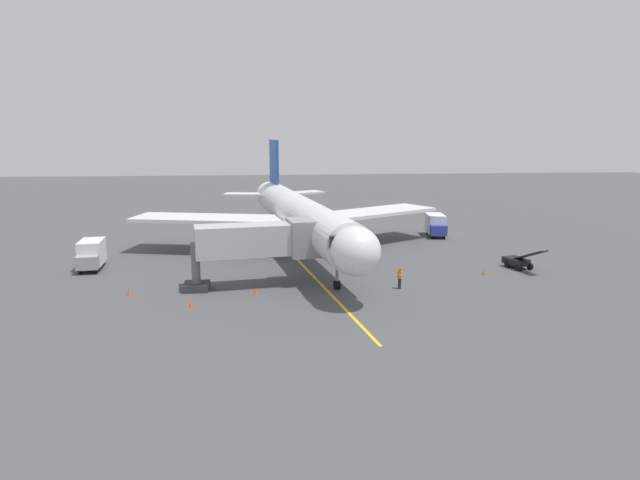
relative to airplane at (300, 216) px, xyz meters
name	(u,v)px	position (x,y,z in m)	size (l,w,h in m)	color
ground_plane	(320,256)	(-1.95, 1.21, -4.00)	(220.00, 220.00, 0.00)	#4C4C4F
apron_lead_in_line	(305,268)	(-0.04, 6.28, -4.00)	(0.24, 40.00, 0.01)	yellow
airplane	(300,216)	(0.00, 0.00, 0.00)	(34.41, 40.27, 11.50)	white
jet_bridge	(265,241)	(3.62, 11.96, -0.24)	(11.52, 4.42, 5.40)	#B7B7BC
ground_crew_marshaller	(400,278)	(-7.11, 14.06, -3.12)	(0.44, 0.47, 1.71)	#23232D
box_truck_near_nose	(91,254)	(19.65, 4.67, -2.62)	(2.39, 4.77, 2.62)	#9E9EA3
box_truck_portside	(436,225)	(-17.06, -8.20, -2.62)	(2.45, 4.79, 2.62)	#2D3899
belt_loader_starboard_side	(518,261)	(-19.74, 8.48, -3.29)	(2.40, 4.73, 2.32)	black
baggage_cart_rear_apron	(285,230)	(1.12, -10.74, -3.35)	(2.02, 2.84, 1.27)	white
safety_cone_nose_left	(256,291)	(4.47, 14.54, -3.73)	(0.32, 0.32, 0.55)	#F2590F
safety_cone_nose_right	(484,272)	(-15.65, 10.48, -3.73)	(0.32, 0.32, 0.55)	#F2590F
safety_cone_wing_port	(191,304)	(9.07, 17.32, -3.73)	(0.32, 0.32, 0.55)	#F2590F
safety_cone_wing_starboard	(129,292)	(14.26, 13.74, -3.73)	(0.32, 0.32, 0.55)	#F2590F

